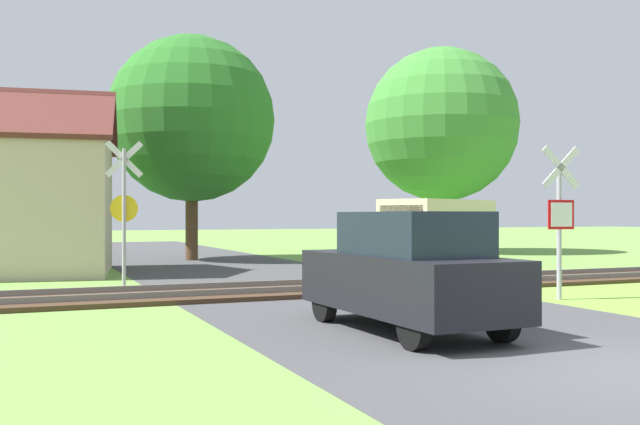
{
  "coord_description": "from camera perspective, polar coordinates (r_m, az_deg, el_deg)",
  "views": [
    {
      "loc": [
        -6.19,
        -5.94,
        1.72
      ],
      "look_at": [
        0.5,
        10.0,
        1.8
      ],
      "focal_mm": 40.0,
      "sensor_mm": 36.0,
      "label": 1
    }
  ],
  "objects": [
    {
      "name": "ground_plane",
      "position": [
        8.75,
        23.44,
        -11.59
      ],
      "size": [
        160.0,
        160.0,
        0.0
      ],
      "primitive_type": "plane",
      "color": "#6B9942"
    },
    {
      "name": "road_asphalt",
      "position": [
        10.21,
        15.19,
        -9.94
      ],
      "size": [
        6.87,
        80.0,
        0.01
      ],
      "primitive_type": "cube",
      "color": "#424244",
      "rests_on": "ground"
    },
    {
      "name": "rail_track",
      "position": [
        16.25,
        -0.26,
        -6.14
      ],
      "size": [
        60.0,
        2.6,
        0.22
      ],
      "color": "#422D1E",
      "rests_on": "ground"
    },
    {
      "name": "stop_sign_near",
      "position": [
        15.36,
        18.65,
        -0.17
      ],
      "size": [
        0.87,
        0.18,
        3.15
      ],
      "rotation": [
        0.0,
        0.0,
        3.03
      ],
      "color": "#9E9EA5",
      "rests_on": "ground"
    },
    {
      "name": "crossing_sign_far",
      "position": [
        17.37,
        -15.4,
        0.61
      ],
      "size": [
        0.87,
        0.18,
        3.5
      ],
      "rotation": [
        0.0,
        0.0,
        -0.14
      ],
      "color": "#9E9EA5",
      "rests_on": "ground"
    },
    {
      "name": "tree_far",
      "position": [
        34.2,
        9.7,
        6.93
      ],
      "size": [
        7.19,
        7.19,
        9.6
      ],
      "color": "#513823",
      "rests_on": "ground"
    },
    {
      "name": "tree_center",
      "position": [
        28.3,
        -10.22,
        7.35
      ],
      "size": [
        6.44,
        6.44,
        8.7
      ],
      "color": "#513823",
      "rests_on": "ground"
    },
    {
      "name": "mail_truck",
      "position": [
        23.44,
        9.23,
        -1.44
      ],
      "size": [
        5.22,
        3.77,
        2.24
      ],
      "rotation": [
        0.0,
        0.0,
        2.01
      ],
      "color": "beige",
      "rests_on": "ground"
    },
    {
      "name": "parked_car",
      "position": [
        10.68,
        6.98,
        -4.7
      ],
      "size": [
        1.76,
        4.05,
        1.78
      ],
      "rotation": [
        0.0,
        0.0,
        0.03
      ],
      "color": "black",
      "rests_on": "ground"
    }
  ]
}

